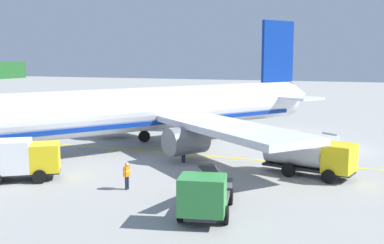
% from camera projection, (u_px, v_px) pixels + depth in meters
% --- Properties ---
extents(airliner_foreground, '(36.37, 30.99, 11.90)m').
position_uv_depth(airliner_foreground, '(149.00, 110.00, 40.31)').
color(airliner_foreground, silver).
rests_on(airliner_foreground, ground).
extents(service_truck_fuel, '(5.19, 6.24, 2.69)m').
position_uv_depth(service_truck_fuel, '(10.00, 158.00, 29.49)').
color(service_truck_fuel, yellow).
rests_on(service_truck_fuel, ground).
extents(service_truck_catering, '(7.28, 3.52, 2.75)m').
position_uv_depth(service_truck_catering, '(206.00, 194.00, 22.93)').
color(service_truck_catering, '#338C3F').
rests_on(service_truck_catering, ground).
extents(service_truck_pushback, '(3.44, 6.39, 2.40)m').
position_uv_depth(service_truck_pushback, '(310.00, 156.00, 30.77)').
color(service_truck_pushback, yellow).
rests_on(service_truck_pushback, ground).
extents(cargo_container_near, '(2.31, 2.31, 1.83)m').
position_uv_depth(cargo_container_near, '(326.00, 145.00, 37.27)').
color(cargo_container_near, '#333338').
rests_on(cargo_container_near, ground).
extents(crew_marshaller, '(0.31, 0.62, 1.64)m').
position_uv_depth(crew_marshaller, '(183.00, 150.00, 34.81)').
color(crew_marshaller, '#191E33').
rests_on(crew_marshaller, ground).
extents(crew_loader_left, '(0.63, 0.28, 1.67)m').
position_uv_depth(crew_loader_left, '(127.00, 174.00, 27.63)').
color(crew_loader_left, '#191E33').
rests_on(crew_loader_left, ground).
extents(crew_supervisor, '(0.62, 0.29, 1.68)m').
position_uv_depth(crew_supervisor, '(241.00, 129.00, 44.99)').
color(crew_supervisor, '#191E33').
rests_on(crew_supervisor, ground).
extents(apron_guide_line, '(0.30, 60.00, 0.01)m').
position_uv_depth(apron_guide_line, '(192.00, 155.00, 37.64)').
color(apron_guide_line, yellow).
rests_on(apron_guide_line, ground).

